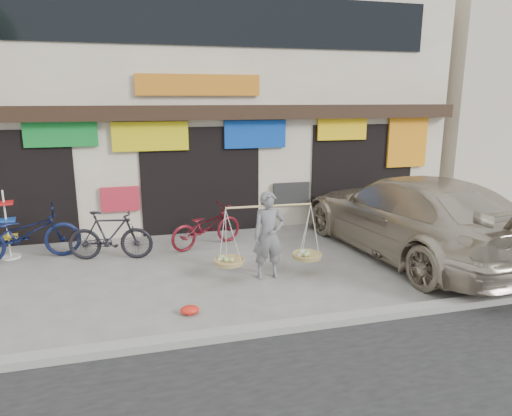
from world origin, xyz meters
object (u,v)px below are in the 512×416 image
object	(u,v)px
bike_0	(24,234)
suv	(410,215)
street_vendor	(269,239)
display_rack	(8,231)
bike_1	(110,235)
bike_2	(206,226)

from	to	relation	value
bike_0	suv	xyz separation A→B (m)	(8.14, -1.72, 0.29)
street_vendor	display_rack	distance (m)	5.71
bike_0	suv	world-z (taller)	suv
street_vendor	suv	world-z (taller)	suv
street_vendor	bike_1	xyz separation A→B (m)	(-2.99, 1.85, -0.25)
bike_0	bike_1	size ratio (longest dim) A/B	1.26
street_vendor	display_rack	size ratio (longest dim) A/B	1.40
bike_1	suv	xyz separation A→B (m)	(6.38, -1.30, 0.35)
street_vendor	bike_2	xyz separation A→B (m)	(-0.87, 2.20, -0.30)
street_vendor	bike_1	bearing A→B (deg)	150.75
bike_0	bike_1	bearing A→B (deg)	-111.88
suv	bike_1	bearing A→B (deg)	-18.13
bike_1	suv	bearing A→B (deg)	-90.62
street_vendor	bike_2	world-z (taller)	street_vendor
bike_0	display_rack	bearing A→B (deg)	48.53
street_vendor	suv	bearing A→B (deg)	11.56
bike_1	suv	size ratio (longest dim) A/B	0.28
street_vendor	display_rack	xyz separation A→B (m)	(-5.13, 2.51, -0.18)
bike_0	bike_1	xyz separation A→B (m)	(1.76, -0.42, -0.05)
display_rack	street_vendor	bearing A→B (deg)	-26.10
bike_1	display_rack	world-z (taller)	display_rack
bike_1	suv	distance (m)	6.52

